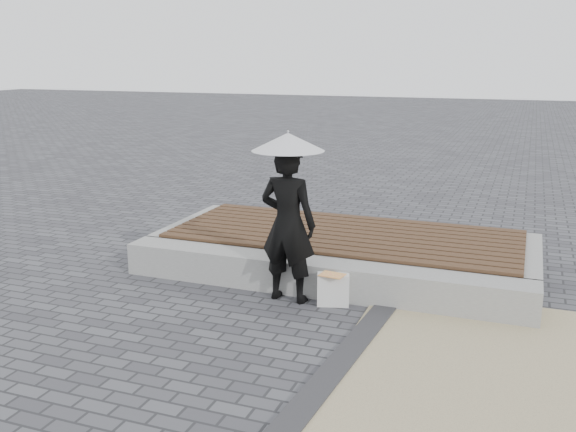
{
  "coord_description": "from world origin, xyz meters",
  "views": [
    {
      "loc": [
        2.23,
        -5.26,
        2.74
      ],
      "look_at": [
        -0.24,
        1.27,
        1.0
      ],
      "focal_mm": 39.9,
      "sensor_mm": 36.0,
      "label": 1
    }
  ],
  "objects_px": {
    "woman": "(288,224)",
    "handbag": "(286,245)",
    "seating_ledge": "(317,277)",
    "parasol": "(288,142)",
    "canvas_tote": "(333,290)"
  },
  "relations": [
    {
      "from": "woman",
      "to": "handbag",
      "type": "height_order",
      "value": "woman"
    },
    {
      "from": "handbag",
      "to": "woman",
      "type": "bearing_deg",
      "value": -61.5
    },
    {
      "from": "seating_ledge",
      "to": "parasol",
      "type": "distance_m",
      "value": 1.69
    },
    {
      "from": "handbag",
      "to": "canvas_tote",
      "type": "bearing_deg",
      "value": -26.79
    },
    {
      "from": "parasol",
      "to": "canvas_tote",
      "type": "xyz_separation_m",
      "value": [
        0.54,
        0.01,
        -1.65
      ]
    },
    {
      "from": "woman",
      "to": "seating_ledge",
      "type": "bearing_deg",
      "value": -123.19
    },
    {
      "from": "seating_ledge",
      "to": "parasol",
      "type": "height_order",
      "value": "parasol"
    },
    {
      "from": "handbag",
      "to": "seating_ledge",
      "type": "bearing_deg",
      "value": -12.72
    },
    {
      "from": "seating_ledge",
      "to": "handbag",
      "type": "bearing_deg",
      "value": 162.75
    },
    {
      "from": "seating_ledge",
      "to": "handbag",
      "type": "xyz_separation_m",
      "value": [
        -0.45,
        0.14,
        0.3
      ]
    },
    {
      "from": "handbag",
      "to": "canvas_tote",
      "type": "relative_size",
      "value": 0.78
    },
    {
      "from": "seating_ledge",
      "to": "parasol",
      "type": "xyz_separation_m",
      "value": [
        -0.24,
        -0.33,
        1.64
      ]
    },
    {
      "from": "woman",
      "to": "handbag",
      "type": "bearing_deg",
      "value": -62.26
    },
    {
      "from": "seating_ledge",
      "to": "canvas_tote",
      "type": "distance_m",
      "value": 0.43
    },
    {
      "from": "parasol",
      "to": "handbag",
      "type": "xyz_separation_m",
      "value": [
        -0.21,
        0.47,
        -1.33
      ]
    }
  ]
}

